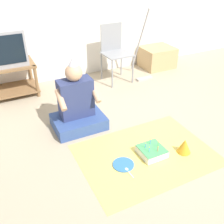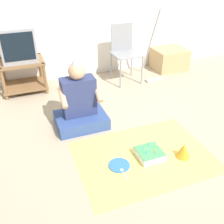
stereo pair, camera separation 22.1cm
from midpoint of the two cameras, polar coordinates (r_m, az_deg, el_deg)
The scene contains 12 objects.
ground_plane at distance 2.98m, azimuth 16.53°, elevation -6.55°, with size 16.00×16.00×0.00m, color tan.
tv_stand at distance 4.01m, azimuth -17.31°, elevation 8.10°, with size 0.62×0.50×0.47m.
tv at distance 3.89m, azimuth -18.33°, elevation 13.89°, with size 0.47×0.41×0.47m.
folding_chair at distance 4.14m, azimuth 4.31°, elevation 13.49°, with size 0.42×0.41×0.87m.
cardboard_box_stack at distance 4.81m, azimuth 13.68°, elevation 11.15°, with size 0.55×0.48×0.35m.
dust_mop at distance 4.30m, azimuth 10.22°, elevation 11.07°, with size 0.28×0.48×1.10m.
person_seated at distance 3.03m, azimuth -4.99°, elevation 1.50°, with size 0.58×0.45×0.84m.
party_cloth at distance 2.73m, azimuth 9.24°, elevation -9.55°, with size 1.35×0.99×0.01m.
birthday_cake at distance 2.70m, azimuth 10.53°, elevation -8.97°, with size 0.25×0.25×0.14m.
party_hat_blue at distance 2.77m, azimuth 17.56°, elevation -8.01°, with size 0.14×0.14×0.15m.
paper_plate at distance 2.59m, azimuth 4.07°, elevation -11.53°, with size 0.21×0.21×0.01m.
plastic_spoon_near at distance 2.53m, azimuth 4.87°, elevation -12.82°, with size 0.04×0.15×0.01m.
Camera 2 is at (-1.49, -1.84, 1.77)m, focal length 42.00 mm.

